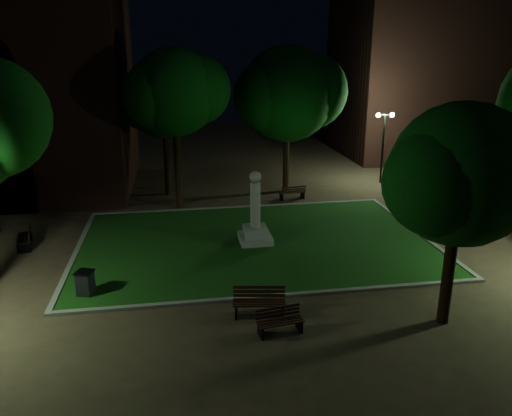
{
  "coord_description": "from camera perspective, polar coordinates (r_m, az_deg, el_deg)",
  "views": [
    {
      "loc": [
        -3.3,
        -18.22,
        8.22
      ],
      "look_at": [
        -0.13,
        1.0,
        1.96
      ],
      "focal_mm": 35.0,
      "sensor_mm": 36.0,
      "label": 1
    }
  ],
  "objects": [
    {
      "name": "trash_bin",
      "position": [
        18.35,
        -18.92,
        -8.17
      ],
      "size": [
        0.7,
        0.7,
        0.94
      ],
      "color": "black",
      "rests_on": "ground"
    },
    {
      "name": "tree_north_wl",
      "position": [
        25.93,
        -9.1,
        12.91
      ],
      "size": [
        5.43,
        4.43,
        8.32
      ],
      "color": "black",
      "rests_on": "ground"
    },
    {
      "name": "bench_right_side",
      "position": [
        26.14,
        18.43,
        -0.38
      ],
      "size": [
        0.98,
        1.9,
        1.0
      ],
      "rotation": [
        0.0,
        0.0,
        1.77
      ],
      "color": "black",
      "rests_on": "ground"
    },
    {
      "name": "bench_far_side",
      "position": [
        28.4,
        4.19,
        1.74
      ],
      "size": [
        1.52,
        0.69,
        0.81
      ],
      "rotation": [
        0.0,
        0.0,
        3.27
      ],
      "color": "black",
      "rests_on": "ground"
    },
    {
      "name": "tree_nw",
      "position": [
        29.86,
        -25.82,
        12.25
      ],
      "size": [
        5.89,
        4.81,
        8.63
      ],
      "color": "black",
      "rests_on": "ground"
    },
    {
      "name": "tree_se",
      "position": [
        15.49,
        22.7,
        3.52
      ],
      "size": [
        5.13,
        4.19,
        6.86
      ],
      "color": "black",
      "rests_on": "ground"
    },
    {
      "name": "bench_left_side",
      "position": [
        23.73,
        -24.84,
        -3.13
      ],
      "size": [
        0.86,
        1.65,
        0.86
      ],
      "rotation": [
        0.0,
        0.0,
        -1.36
      ],
      "color": "black",
      "rests_on": "ground"
    },
    {
      "name": "tree_far_north",
      "position": [
        28.89,
        -10.32,
        12.31
      ],
      "size": [
        5.55,
        4.53,
        7.86
      ],
      "color": "black",
      "rests_on": "ground"
    },
    {
      "name": "bench_near_left",
      "position": [
        16.28,
        0.38,
        -10.75
      ],
      "size": [
        1.76,
        0.84,
        0.93
      ],
      "rotation": [
        0.0,
        0.0,
        -0.16
      ],
      "color": "black",
      "rests_on": "ground"
    },
    {
      "name": "lawn",
      "position": [
        22.06,
        -0.08,
        -3.95
      ],
      "size": [
        15.0,
        10.0,
        0.08
      ],
      "primitive_type": "cube",
      "color": "#184612",
      "rests_on": "ground"
    },
    {
      "name": "building_far",
      "position": [
        43.81,
        20.37,
        13.84
      ],
      "size": [
        16.0,
        10.0,
        12.0
      ],
      "primitive_type": "cube",
      "color": "#48221C",
      "rests_on": "ground"
    },
    {
      "name": "lamppost_nw",
      "position": [
        29.88,
        -26.39,
        5.91
      ],
      "size": [
        1.18,
        0.28,
        4.27
      ],
      "color": "black",
      "rests_on": "ground"
    },
    {
      "name": "tree_north_er",
      "position": [
        29.07,
        3.84,
        12.9
      ],
      "size": [
        6.67,
        5.45,
        8.47
      ],
      "color": "black",
      "rests_on": "ground"
    },
    {
      "name": "monument",
      "position": [
        21.74,
        -0.08,
        -1.7
      ],
      "size": [
        1.4,
        1.4,
        3.2
      ],
      "color": "gray",
      "rests_on": "lawn"
    },
    {
      "name": "lamppost_ne",
      "position": [
        32.33,
        14.39,
        8.16
      ],
      "size": [
        1.18,
        0.28,
        4.43
      ],
      "color": "black",
      "rests_on": "ground"
    },
    {
      "name": "ground",
      "position": [
        20.26,
        0.84,
        -6.12
      ],
      "size": [
        80.0,
        80.0,
        0.0
      ],
      "primitive_type": "plane",
      "color": "#4B3827"
    },
    {
      "name": "bench_near_right",
      "position": [
        15.41,
        2.7,
        -12.84
      ],
      "size": [
        1.48,
        0.71,
        0.78
      ],
      "rotation": [
        0.0,
        0.0,
        0.16
      ],
      "color": "black",
      "rests_on": "ground"
    },
    {
      "name": "lawn_kerb",
      "position": [
        22.05,
        -0.08,
        -3.9
      ],
      "size": [
        15.4,
        10.4,
        0.12
      ],
      "color": "slate",
      "rests_on": "ground"
    }
  ]
}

